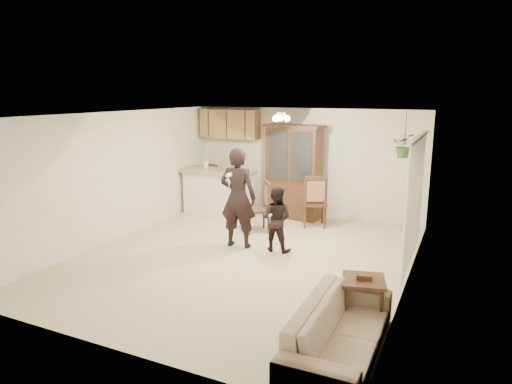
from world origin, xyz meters
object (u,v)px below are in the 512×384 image
at_px(chair_bar, 205,198).
at_px(chair_hutch_left, 257,218).
at_px(side_table, 363,299).
at_px(child, 276,215).
at_px(chair_hutch_right, 314,211).
at_px(sofa, 340,325).
at_px(china_hutch, 293,172).
at_px(adult, 238,200).

bearing_deg(chair_bar, chair_hutch_left, -8.84).
bearing_deg(side_table, child, 135.47).
xyz_separation_m(chair_bar, chair_hutch_right, (2.83, -0.11, 0.00)).
relative_size(chair_bar, chair_hutch_left, 1.07).
distance_m(sofa, chair_hutch_left, 4.68).
height_order(child, side_table, child).
distance_m(chair_hutch_left, chair_hutch_right, 1.31).
bearing_deg(side_table, chair_bar, 140.35).
relative_size(china_hutch, chair_bar, 1.88).
distance_m(china_hutch, side_table, 5.04).
bearing_deg(adult, chair_hutch_right, -121.54).
xyz_separation_m(side_table, chair_bar, (-4.72, 3.91, 0.02)).
xyz_separation_m(adult, chair_bar, (-1.96, 2.00, -0.58)).
height_order(adult, chair_hutch_left, adult).
xyz_separation_m(sofa, chair_bar, (-4.66, 4.79, -0.04)).
xyz_separation_m(child, china_hutch, (-0.53, 2.29, 0.38)).
bearing_deg(child, adult, 6.00).
xyz_separation_m(china_hutch, chair_bar, (-2.16, -0.37, -0.74)).
relative_size(china_hutch, chair_hutch_right, 1.87).
relative_size(chair_hutch_left, chair_hutch_right, 0.93).
height_order(child, china_hutch, china_hutch).
bearing_deg(adult, chair_hutch_left, -92.78).
distance_m(sofa, chair_bar, 6.68).
xyz_separation_m(child, side_table, (2.03, -1.99, -0.38)).
bearing_deg(chair_bar, sofa, -26.25).
bearing_deg(sofa, chair_bar, 43.40).
height_order(chair_bar, chair_hutch_right, chair_hutch_right).
xyz_separation_m(china_hutch, chair_hutch_right, (0.67, -0.48, -0.74)).
height_order(china_hutch, chair_hutch_right, china_hutch).
bearing_deg(child, china_hutch, -77.52).
distance_m(side_table, chair_hutch_left, 4.04).
bearing_deg(side_table, adult, 145.33).
distance_m(sofa, child, 3.49).
height_order(china_hutch, side_table, china_hutch).
height_order(adult, chair_hutch_right, adult).
relative_size(child, chair_hutch_right, 1.17).
bearing_deg(chair_bar, adult, -26.08).
distance_m(side_table, chair_hutch_right, 4.25).
bearing_deg(child, sofa, 123.85).
bearing_deg(sofa, side_table, -4.64).
relative_size(adult, china_hutch, 0.84).
height_order(adult, chair_bar, adult).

